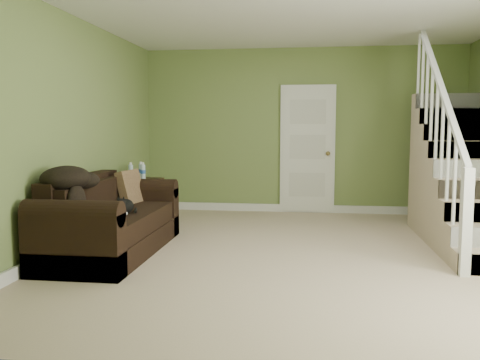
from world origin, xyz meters
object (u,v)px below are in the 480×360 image
(sofa, at_px, (109,224))
(side_table, at_px, (139,201))
(banana, at_px, (115,216))
(cat, at_px, (125,206))

(sofa, distance_m, side_table, 1.58)
(sofa, xyz_separation_m, banana, (0.22, -0.38, 0.16))
(side_table, height_order, cat, side_table)
(side_table, height_order, banana, side_table)
(cat, xyz_separation_m, banana, (0.00, -0.26, -0.06))
(sofa, bearing_deg, cat, -26.99)
(sofa, xyz_separation_m, cat, (0.22, -0.11, 0.21))
(cat, bearing_deg, sofa, 150.04)
(side_table, bearing_deg, cat, -75.83)
(sofa, distance_m, cat, 0.33)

